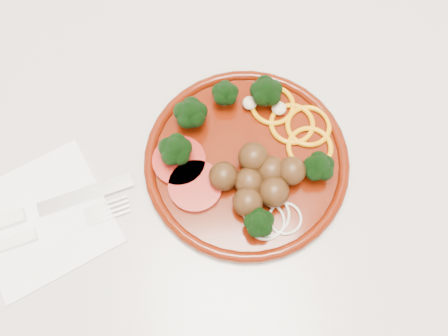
{
  "coord_description": "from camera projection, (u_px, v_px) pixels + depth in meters",
  "views": [
    {
      "loc": [
        0.12,
        1.46,
        1.5
      ],
      "look_at": [
        0.15,
        1.68,
        0.92
      ],
      "focal_mm": 40.0,
      "sensor_mm": 36.0,
      "label": 1
    }
  ],
  "objects": [
    {
      "name": "fork",
      "position": [
        22.0,
        239.0,
        0.6
      ],
      "size": [
        0.2,
        0.06,
        0.01
      ],
      "rotation": [
        0.0,
        0.0,
        0.23
      ],
      "color": "white",
      "rests_on": "napkin"
    },
    {
      "name": "knife",
      "position": [
        20.0,
        216.0,
        0.61
      ],
      "size": [
        0.22,
        0.07,
        0.01
      ],
      "rotation": [
        0.0,
        0.0,
        0.23
      ],
      "color": "silver",
      "rests_on": "napkin"
    },
    {
      "name": "plate",
      "position": [
        247.0,
        159.0,
        0.63
      ],
      "size": [
        0.26,
        0.26,
        0.05
      ],
      "rotation": [
        0.0,
        0.0,
        0.19
      ],
      "color": "#4B1003",
      "rests_on": "counter"
    },
    {
      "name": "napkin",
      "position": [
        43.0,
        218.0,
        0.61
      ],
      "size": [
        0.2,
        0.2,
        0.0
      ],
      "primitive_type": "cube",
      "rotation": [
        0.0,
        0.0,
        0.4
      ],
      "color": "white",
      "rests_on": "counter"
    },
    {
      "name": "counter",
      "position": [
        155.0,
        245.0,
        1.06
      ],
      "size": [
        2.4,
        0.6,
        0.9
      ],
      "color": "silver",
      "rests_on": "ground"
    }
  ]
}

